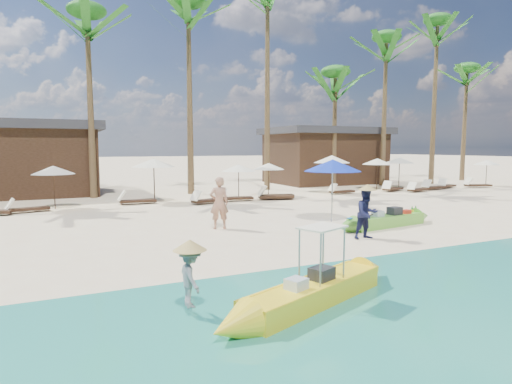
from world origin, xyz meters
name	(u,v)px	position (x,y,z in m)	size (l,w,h in m)	color
ground	(254,245)	(0.00, 0.00, 0.00)	(240.00, 240.00, 0.00)	beige
wet_sand_strip	(367,302)	(0.00, -5.00, 0.00)	(240.00, 4.50, 0.01)	tan
green_canoe	(387,220)	(5.50, 0.70, 0.22)	(5.20, 1.11, 0.66)	#65B838
yellow_canoe	(314,291)	(-0.92, -4.68, 0.23)	(5.09, 2.28, 1.39)	yellow
tourist	(219,203)	(-0.07, 2.76, 0.90)	(0.66, 0.43, 1.80)	#AF785E
vendor_green	(367,214)	(3.49, -0.67, 0.79)	(0.76, 0.60, 1.57)	#15183B
vendor_yellow	(190,277)	(-3.11, -4.35, 0.69)	(0.65, 0.38, 1.01)	gray
blue_umbrella	(333,165)	(4.27, 2.31, 2.13)	(2.19, 2.19, 2.36)	#99999E
resort_parasol_4	(53,170)	(-5.29, 10.38, 1.78)	(1.92, 1.92, 1.97)	#382317
lounger_4_right	(26,208)	(-6.43, 9.71, 0.19)	(1.77, 0.84, 0.58)	#382317
resort_parasol_5	(154,163)	(-0.70, 10.74, 2.03)	(2.18, 2.18, 2.25)	#382317
lounger_5_left	(135,200)	(-1.70, 10.54, 0.21)	(1.85, 0.62, 0.62)	#382317
resort_parasol_6	(239,168)	(3.61, 9.98, 1.71)	(1.85, 1.85, 1.90)	#382317
lounger_6_left	(206,200)	(1.56, 9.23, 0.21)	(1.92, 1.12, 0.62)	#382317
lounger_6_right	(235,197)	(3.23, 9.62, 0.20)	(1.82, 0.80, 0.60)	#382317
resort_parasol_7	(269,166)	(5.84, 10.91, 1.72)	(1.85, 1.85, 1.91)	#382317
lounger_7_left	(274,195)	(5.58, 9.66, 0.22)	(2.03, 0.97, 0.66)	#382317
lounger_7_right	(274,196)	(5.33, 9.25, 0.22)	(2.05, 1.12, 0.67)	#382317
resort_parasol_8	(332,159)	(9.92, 10.56, 2.09)	(2.25, 2.25, 2.32)	#382317
lounger_8_left	(340,191)	(10.32, 10.16, 0.19)	(1.71, 0.57, 0.57)	#382317
resort_parasol_9	(377,161)	(14.13, 11.40, 1.87)	(2.01, 2.01, 2.07)	#382317
lounger_9_left	(392,188)	(14.19, 10.02, 0.21)	(1.90, 1.13, 0.62)	#382317
lounger_9_right	(417,189)	(15.37, 9.10, 0.19)	(1.76, 0.91, 0.57)	#382317
resort_parasol_10	(400,160)	(16.37, 11.75, 1.91)	(2.06, 2.06, 2.12)	#382317
lounger_10_left	(432,187)	(17.26, 9.62, 0.21)	(1.90, 0.79, 0.63)	#382317
lounger_10_right	(446,185)	(19.09, 10.12, 0.20)	(1.87, 1.06, 0.61)	#382317
resort_parasol_11	(487,162)	(23.13, 10.18, 1.72)	(1.85, 1.85, 1.90)	#382317
lounger_11_left	(476,185)	(21.39, 9.60, 0.21)	(1.96, 1.10, 0.64)	#382317
palm_3	(88,39)	(-3.36, 14.27, 8.58)	(2.08, 2.08, 10.52)	brown
palm_4	(189,33)	(2.15, 14.01, 9.45)	(2.08, 2.08, 11.70)	brown
palm_5	(267,21)	(7.45, 14.38, 10.82)	(2.08, 2.08, 13.60)	brown
palm_6	(335,87)	(12.84, 14.52, 7.05)	(2.08, 2.08, 8.51)	brown
palm_7	(386,60)	(16.57, 13.68, 8.99)	(2.08, 2.08, 11.08)	brown
palm_8	(437,48)	(21.07, 13.33, 10.18)	(2.08, 2.08, 12.70)	brown
palm_9	(466,84)	(26.21, 14.81, 8.06)	(2.08, 2.08, 9.82)	brown
pavilion_west	(3,158)	(-8.00, 17.50, 2.19)	(10.80, 6.60, 4.30)	#382317
pavilion_east	(324,155)	(14.00, 17.50, 2.20)	(8.80, 6.60, 4.30)	#382317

